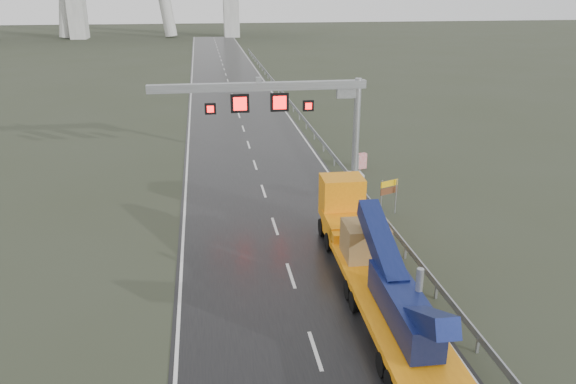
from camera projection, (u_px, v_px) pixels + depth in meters
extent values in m
plane|color=#303525|center=(306.00, 322.00, 23.37)|extent=(400.00, 400.00, 0.00)
cube|color=black|center=(239.00, 116.00, 60.47)|extent=(11.00, 200.00, 0.02)
cube|color=#A2A29D|center=(354.00, 175.00, 40.99)|extent=(1.20, 1.20, 0.30)
cylinder|color=gray|center=(356.00, 129.00, 39.79)|extent=(0.48, 0.48, 7.20)
cube|color=gray|center=(259.00, 86.00, 37.71)|extent=(14.80, 0.55, 0.55)
cube|color=gray|center=(347.00, 92.00, 38.75)|extent=(1.40, 0.35, 0.90)
cube|color=gray|center=(259.00, 80.00, 37.55)|extent=(0.35, 0.35, 0.35)
cube|color=black|center=(240.00, 103.00, 37.86)|extent=(1.25, 0.25, 1.25)
cube|color=#FF0C0C|center=(240.00, 104.00, 37.73)|extent=(0.90, 0.02, 0.90)
cube|color=black|center=(280.00, 102.00, 38.24)|extent=(1.25, 0.25, 1.25)
cube|color=#FF0C0C|center=(280.00, 103.00, 38.11)|extent=(0.90, 0.02, 0.90)
cube|color=black|center=(210.00, 109.00, 37.68)|extent=(0.75, 0.25, 0.75)
cube|color=#FF0C0C|center=(210.00, 109.00, 37.55)|extent=(0.54, 0.02, 0.54)
cube|color=black|center=(308.00, 106.00, 38.63)|extent=(0.75, 0.25, 0.75)
cube|color=#FF0C0C|center=(309.00, 106.00, 38.50)|extent=(0.54, 0.02, 0.54)
cube|color=#FF980E|center=(395.00, 313.00, 22.29)|extent=(2.82, 12.78, 0.32)
cube|color=#FF980E|center=(354.00, 235.00, 28.42)|extent=(2.39, 1.14, 0.45)
cube|color=#FF980E|center=(348.00, 227.00, 29.86)|extent=(2.42, 2.78, 1.09)
cube|color=#FF980E|center=(342.00, 197.00, 31.00)|extent=(2.31, 1.87, 2.36)
cube|color=black|center=(338.00, 187.00, 31.77)|extent=(2.09, 0.09, 1.09)
cube|color=#111B4F|center=(403.00, 306.00, 21.14)|extent=(1.39, 5.48, 1.27)
cube|color=#111B4F|center=(381.00, 244.00, 23.73)|extent=(1.02, 5.03, 2.32)
cube|color=#111B4F|center=(427.00, 321.00, 18.75)|extent=(0.90, 3.62, 2.20)
cylinder|color=gray|center=(419.00, 286.00, 20.93)|extent=(0.28, 0.28, 1.45)
cube|color=olive|center=(365.00, 240.00, 26.35)|extent=(2.04, 2.04, 1.64)
cylinder|color=black|center=(378.00, 295.00, 24.58)|extent=(2.66, 0.97, 0.91)
cylinder|color=black|center=(341.00, 226.00, 31.41)|extent=(2.48, 1.05, 1.00)
cylinder|color=gray|center=(381.00, 197.00, 34.02)|extent=(0.07, 0.07, 2.21)
cylinder|color=gray|center=(396.00, 197.00, 34.15)|extent=(0.07, 0.07, 2.21)
cube|color=#F0B50C|center=(389.00, 183.00, 33.78)|extent=(1.21, 0.54, 0.37)
cube|color=#5B311A|center=(389.00, 191.00, 33.94)|extent=(1.21, 0.54, 0.41)
cube|color=red|center=(362.00, 161.00, 42.84)|extent=(0.77, 0.55, 1.18)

